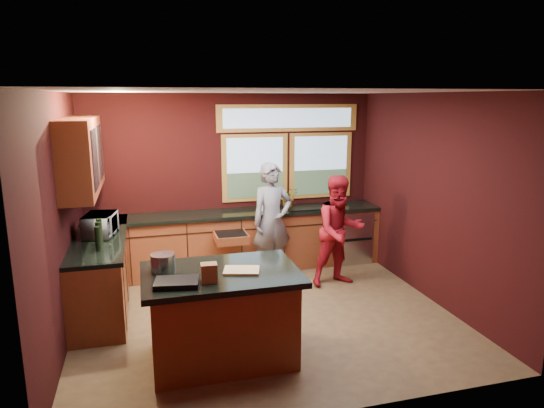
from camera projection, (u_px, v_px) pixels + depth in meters
name	position (u px, v px, depth m)	size (l,w,h in m)	color
floor	(265.00, 315.00, 6.00)	(4.50, 4.50, 0.00)	brown
room_shell	(210.00, 169.00, 5.76)	(4.52, 4.02, 2.71)	black
back_counter	(250.00, 240.00, 7.55)	(4.50, 0.64, 0.93)	brown
left_counter	(101.00, 271.00, 6.20)	(0.64, 2.30, 0.93)	brown
island	(222.00, 315.00, 4.91)	(1.55, 1.05, 0.95)	brown
person_grey	(272.00, 221.00, 7.10)	(0.63, 0.41, 1.72)	slate
person_red	(340.00, 231.00, 6.84)	(0.77, 0.60, 1.58)	maroon
microwave	(100.00, 225.00, 6.07)	(0.51, 0.34, 0.28)	#999999
potted_plant	(288.00, 198.00, 7.63)	(0.29, 0.25, 0.32)	#999999
paper_towel	(264.00, 201.00, 7.48)	(0.12, 0.12, 0.28)	white
cutting_board	(242.00, 270.00, 4.81)	(0.35, 0.25, 0.02)	tan
stock_pot	(163.00, 263.00, 4.79)	(0.24, 0.24, 0.18)	#A6A7AB
paper_bag	(209.00, 273.00, 4.52)	(0.15, 0.12, 0.18)	brown
black_tray	(177.00, 283.00, 4.45)	(0.40, 0.28, 0.05)	black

